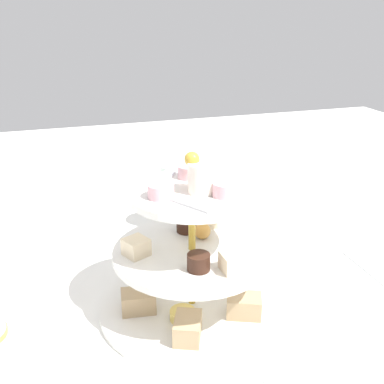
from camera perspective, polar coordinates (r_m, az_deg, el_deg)
name	(u,v)px	position (r m, az deg, el deg)	size (l,w,h in m)	color
ground_plane	(192,308)	(0.70, 0.00, -14.16)	(2.40, 2.40, 0.00)	white
tiered_serving_stand	(192,264)	(0.66, 0.02, -8.95)	(0.27, 0.27, 0.24)	white
water_glass_tall_right	(178,198)	(0.90, -1.74, -0.69)	(0.07, 0.07, 0.14)	silver
butter_knife_left	(376,276)	(0.83, 21.84, -9.60)	(0.17, 0.01, 0.00)	silver
butter_knife_right	(20,267)	(0.85, -20.58, -8.67)	(0.17, 0.01, 0.00)	silver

